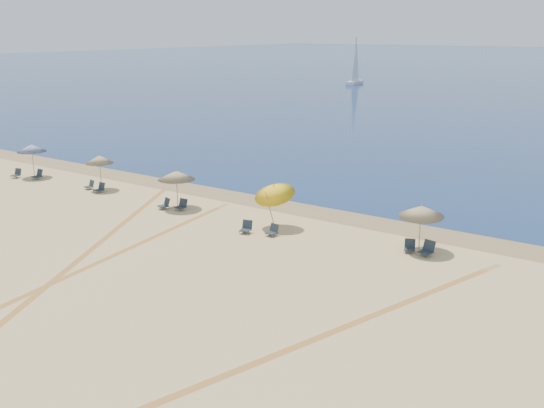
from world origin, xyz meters
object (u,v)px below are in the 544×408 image
at_px(umbrella_0, 32,148).
at_px(chair_2, 90,185).
at_px(chair_0, 17,174).
at_px(chair_8, 410,246).
at_px(chair_3, 100,188).
at_px(chair_1, 38,175).
at_px(umbrella_1, 99,159).
at_px(chair_4, 165,204).
at_px(sailboat_0, 355,70).
at_px(umbrella_2, 176,175).
at_px(chair_7, 273,231).
at_px(umbrella_3, 274,191).
at_px(chair_5, 182,205).
at_px(umbrella_4, 421,211).
at_px(chair_6, 246,227).
at_px(chair_9, 427,249).

bearing_deg(umbrella_0, chair_2, -1.46).
xyz_separation_m(chair_0, chair_8, (30.74, 1.39, -0.02)).
bearing_deg(chair_3, chair_8, 2.58).
relative_size(chair_1, chair_2, 1.07).
xyz_separation_m(chair_1, chair_3, (6.91, -0.02, -0.03)).
xyz_separation_m(umbrella_1, chair_4, (7.17, -1.14, -1.81)).
xyz_separation_m(chair_2, sailboat_0, (-23.32, 87.28, 2.57)).
relative_size(umbrella_2, chair_2, 3.52).
distance_m(chair_7, sailboat_0, 96.94).
xyz_separation_m(umbrella_0, umbrella_3, (22.01, -0.01, -0.08)).
bearing_deg(chair_5, chair_1, 175.98).
height_order(chair_8, sailboat_0, sailboat_0).
bearing_deg(umbrella_4, umbrella_3, -173.09).
relative_size(umbrella_3, chair_7, 4.29).
relative_size(chair_4, chair_7, 1.21).
bearing_deg(umbrella_2, umbrella_0, 179.52).
distance_m(umbrella_0, umbrella_3, 22.01).
bearing_deg(umbrella_4, umbrella_2, -175.89).
bearing_deg(sailboat_0, chair_7, -73.59).
relative_size(chair_2, chair_4, 0.86).
distance_m(chair_1, chair_7, 21.89).
bearing_deg(chair_6, umbrella_2, 152.63).
relative_size(chair_5, chair_6, 0.91).
bearing_deg(chair_9, chair_2, -167.10).
bearing_deg(chair_1, chair_2, 4.55).
bearing_deg(umbrella_0, chair_9, 0.78).
xyz_separation_m(chair_3, sailboat_0, (-24.63, 87.49, 2.55)).
relative_size(umbrella_2, chair_7, 3.69).
bearing_deg(chair_9, sailboat_0, 130.30).
relative_size(umbrella_0, chair_3, 3.79).
xyz_separation_m(umbrella_4, sailboat_0, (-46.99, 86.13, 0.80)).
bearing_deg(chair_8, chair_0, 161.81).
distance_m(umbrella_1, chair_5, 8.45).
xyz_separation_m(umbrella_4, chair_0, (-31.01, -1.95, -1.74)).
distance_m(umbrella_4, chair_0, 31.12).
bearing_deg(chair_2, chair_4, 6.06).
relative_size(umbrella_3, umbrella_4, 1.17).
bearing_deg(chair_6, sailboat_0, 99.78).
bearing_deg(chair_6, umbrella_1, 158.29).
bearing_deg(umbrella_2, sailboat_0, 109.87).
bearing_deg(umbrella_1, chair_8, 0.30).
bearing_deg(chair_2, umbrella_3, 11.53).
bearing_deg(umbrella_3, chair_1, -179.06).
relative_size(chair_2, chair_9, 0.82).
height_order(chair_1, chair_3, chair_1).
xyz_separation_m(umbrella_0, chair_1, (0.97, -0.36, -1.86)).
relative_size(chair_0, chair_8, 0.98).
xyz_separation_m(umbrella_2, sailboat_0, (-31.53, 87.24, 0.78)).
relative_size(chair_3, chair_4, 0.84).
xyz_separation_m(umbrella_2, chair_4, (-0.41, -0.71, -1.77)).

